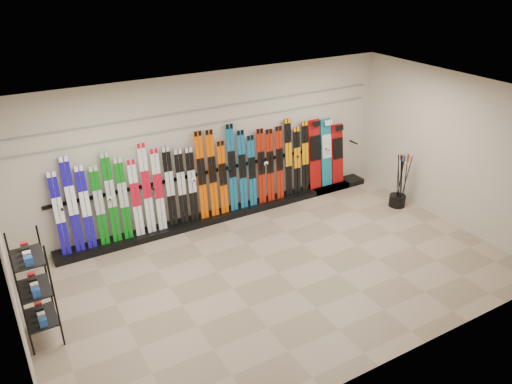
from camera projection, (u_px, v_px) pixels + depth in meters
floor at (278, 273)px, 8.62m from camera, size 8.00×8.00×0.00m
back_wall at (212, 147)px, 9.92m from camera, size 8.00×0.00×8.00m
left_wall at (7, 266)px, 6.16m from camera, size 0.00×5.00×5.00m
right_wall at (452, 150)px, 9.78m from camera, size 0.00×5.00×5.00m
ceiling at (282, 103)px, 7.32m from camera, size 8.00×8.00×0.00m
ski_rack_base at (229, 213)px, 10.47m from camera, size 8.00×0.40×0.12m
skis at (197, 181)px, 9.80m from camera, size 5.37×0.19×1.84m
snowboards at (326, 154)px, 11.32m from camera, size 0.94×0.24×1.58m
accessory_rack at (35, 291)px, 6.83m from camera, size 0.40×0.60×1.63m
pole_bin at (397, 201)px, 10.85m from camera, size 0.35×0.35×0.25m
ski_poles at (401, 181)px, 10.59m from camera, size 0.26×0.24×1.18m
slatwall_rail_0 at (212, 123)px, 9.68m from camera, size 7.60×0.02×0.03m
slatwall_rail_1 at (211, 108)px, 9.55m from camera, size 7.60×0.02×0.03m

